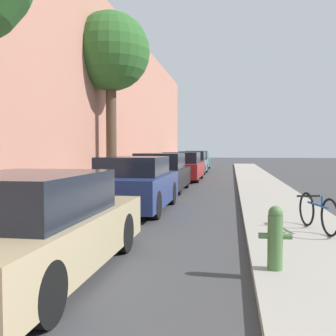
{
  "coord_description": "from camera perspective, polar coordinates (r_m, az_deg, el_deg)",
  "views": [
    {
      "loc": [
        1.63,
        1.04,
        1.59
      ],
      "look_at": [
        0.04,
        11.04,
        1.11
      ],
      "focal_mm": 42.57,
      "sensor_mm": 36.0,
      "label": 1
    }
  ],
  "objects": [
    {
      "name": "ground_plane",
      "position": [
        15.13,
        2.82,
        -3.31
      ],
      "size": [
        120.0,
        120.0,
        0.0
      ],
      "primitive_type": "plane",
      "color": "#3D3D3F"
    },
    {
      "name": "sidewalk_left",
      "position": [
        15.7,
        -7.77,
        -2.89
      ],
      "size": [
        2.0,
        52.0,
        0.12
      ],
      "color": "#9E998E",
      "rests_on": "ground"
    },
    {
      "name": "sidewalk_right",
      "position": [
        15.09,
        13.85,
        -3.17
      ],
      "size": [
        2.0,
        52.0,
        0.12
      ],
      "color": "#9E998E",
      "rests_on": "ground"
    },
    {
      "name": "building_facade_left",
      "position": [
        16.27,
        -12.51,
        11.57
      ],
      "size": [
        0.7,
        52.0,
        8.22
      ],
      "color": "tan",
      "rests_on": "ground"
    },
    {
      "name": "parked_car_champagne",
      "position": [
        5.23,
        -18.93,
        -8.17
      ],
      "size": [
        1.76,
        4.2,
        1.3
      ],
      "color": "black",
      "rests_on": "ground"
    },
    {
      "name": "parked_car_navy",
      "position": [
        10.32,
        -4.74,
        -2.41
      ],
      "size": [
        1.72,
        3.96,
        1.39
      ],
      "color": "black",
      "rests_on": "ground"
    },
    {
      "name": "parked_car_black",
      "position": [
        15.08,
        -1.04,
        -0.76
      ],
      "size": [
        1.84,
        4.06,
        1.44
      ],
      "color": "black",
      "rests_on": "ground"
    },
    {
      "name": "parked_car_red",
      "position": [
        20.2,
        2.11,
        0.15
      ],
      "size": [
        1.86,
        4.59,
        1.43
      ],
      "color": "black",
      "rests_on": "ground"
    },
    {
      "name": "parked_car_grey",
      "position": [
        25.99,
        3.54,
        0.71
      ],
      "size": [
        1.8,
        3.9,
        1.45
      ],
      "color": "black",
      "rests_on": "ground"
    },
    {
      "name": "parked_car_teal",
      "position": [
        31.33,
        4.2,
        1.07
      ],
      "size": [
        1.85,
        4.34,
        1.46
      ],
      "color": "black",
      "rests_on": "ground"
    },
    {
      "name": "street_tree_far",
      "position": [
        17.09,
        -8.2,
        15.95
      ],
      "size": [
        3.2,
        3.2,
        7.07
      ],
      "color": "#4C3A2B",
      "rests_on": "sidewalk_left"
    },
    {
      "name": "fire_hydrant",
      "position": [
        5.08,
        15.1,
        -9.49
      ],
      "size": [
        0.4,
        0.18,
        0.78
      ],
      "color": "#47703D",
      "rests_on": "sidewalk_right"
    },
    {
      "name": "bicycle",
      "position": [
        7.67,
        20.6,
        -5.96
      ],
      "size": [
        0.51,
        1.55,
        0.65
      ],
      "rotation": [
        0.0,
        0.0,
        0.23
      ],
      "color": "black",
      "rests_on": "sidewalk_right"
    }
  ]
}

